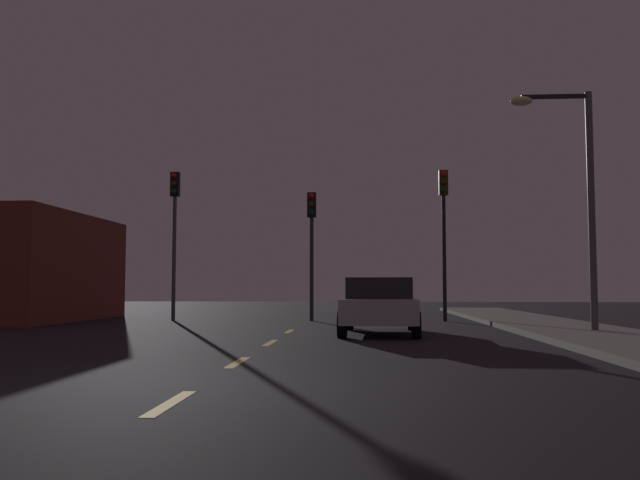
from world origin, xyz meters
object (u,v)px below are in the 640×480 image
(traffic_signal_left, at_px, (175,217))
(car_stopped_ahead, at_px, (380,305))
(traffic_signal_right, at_px, (444,216))
(street_lamp_right, at_px, (576,184))
(traffic_signal_center, at_px, (312,230))

(traffic_signal_left, bearing_deg, car_stopped_ahead, -41.51)
(traffic_signal_right, distance_m, street_lamp_right, 7.32)
(traffic_signal_center, xyz_separation_m, street_lamp_right, (7.27, -6.88, 0.54))
(traffic_signal_center, bearing_deg, street_lamp_right, -43.43)
(traffic_signal_left, xyz_separation_m, traffic_signal_center, (5.06, -0.00, -0.52))
(traffic_signal_right, height_order, street_lamp_right, street_lamp_right)
(traffic_signal_center, bearing_deg, car_stopped_ahead, -70.66)
(street_lamp_right, bearing_deg, traffic_signal_right, 110.07)
(traffic_signal_left, height_order, traffic_signal_center, traffic_signal_left)
(traffic_signal_left, bearing_deg, traffic_signal_right, -0.00)
(traffic_signal_left, height_order, car_stopped_ahead, traffic_signal_left)
(car_stopped_ahead, bearing_deg, traffic_signal_center, 109.34)
(traffic_signal_left, relative_size, traffic_signal_center, 1.17)
(street_lamp_right, bearing_deg, traffic_signal_left, 150.84)
(traffic_signal_center, height_order, car_stopped_ahead, traffic_signal_center)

